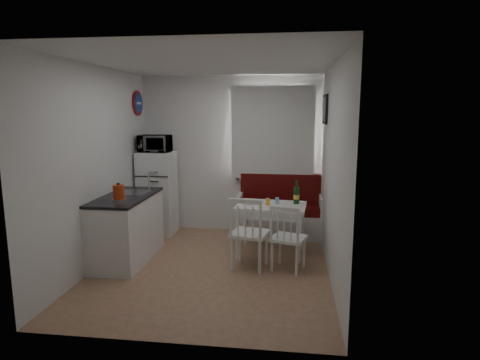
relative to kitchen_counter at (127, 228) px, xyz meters
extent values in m
cube|color=#8E6C4B|center=(1.20, -0.16, -0.46)|extent=(3.00, 3.50, 0.02)
cube|color=white|center=(1.20, -0.16, 2.14)|extent=(3.00, 3.50, 0.02)
cube|color=white|center=(1.20, 1.59, 0.84)|extent=(3.00, 0.02, 2.60)
cube|color=white|center=(1.20, -1.91, 0.84)|extent=(3.00, 0.02, 2.60)
cube|color=white|center=(-0.30, -0.16, 0.84)|extent=(0.02, 3.50, 2.60)
cube|color=white|center=(2.70, -0.16, 0.84)|extent=(0.02, 3.50, 2.60)
cube|color=white|center=(1.90, 1.56, 1.17)|extent=(1.22, 0.06, 1.47)
cube|color=white|center=(1.90, 1.49, 1.22)|extent=(1.35, 0.02, 1.50)
cube|color=white|center=(0.00, -0.01, -0.03)|extent=(0.60, 1.30, 0.86)
cube|color=black|center=(0.00, -0.01, 0.43)|extent=(0.62, 1.32, 0.03)
cube|color=#99999E|center=(0.02, 0.24, 0.39)|extent=(0.40, 0.40, 0.10)
cylinder|color=silver|center=(0.18, 0.42, 0.57)|extent=(0.02, 0.02, 0.26)
cylinder|color=navy|center=(-0.27, 1.29, 1.69)|extent=(0.03, 0.40, 0.40)
cube|color=black|center=(2.67, 0.94, 1.59)|extent=(0.04, 0.52, 0.42)
cube|color=white|center=(2.05, 1.32, -0.26)|extent=(1.40, 0.54, 0.39)
cube|color=#520B0A|center=(2.05, 1.32, 0.00)|extent=(1.33, 0.50, 0.13)
cube|color=#520B0A|center=(2.05, 1.53, 0.30)|extent=(1.33, 0.11, 0.50)
cube|color=white|center=(1.94, 0.49, 0.24)|extent=(1.02, 0.76, 0.04)
cube|color=white|center=(1.94, 0.49, 0.17)|extent=(0.91, 0.66, 0.12)
cylinder|color=white|center=(1.94, 0.49, -0.11)|extent=(0.06, 0.06, 0.68)
cube|color=white|center=(1.69, -0.08, 0.00)|extent=(0.52, 0.50, 0.04)
cube|color=white|center=(1.69, -0.27, 0.26)|extent=(0.43, 0.12, 0.47)
cube|color=white|center=(2.19, -0.08, -0.04)|extent=(0.51, 0.49, 0.04)
cube|color=white|center=(2.19, -0.25, 0.19)|extent=(0.38, 0.16, 0.43)
cube|color=white|center=(0.02, 1.24, 0.23)|extent=(0.55, 0.55, 1.37)
imported|color=white|center=(0.02, 1.19, 1.05)|extent=(0.49, 0.33, 0.27)
cylinder|color=#BF330F|center=(0.05, -0.32, 0.56)|extent=(0.17, 0.17, 0.23)
cylinder|color=yellow|center=(1.89, 0.44, 0.31)|extent=(0.06, 0.06, 0.10)
cylinder|color=#87B6E5|center=(2.02, 0.54, 0.31)|extent=(0.05, 0.05, 0.09)
cylinder|color=white|center=(1.64, 0.51, 0.27)|extent=(0.27, 0.27, 0.02)
camera|label=1|loc=(2.19, -5.05, 1.57)|focal=30.00mm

